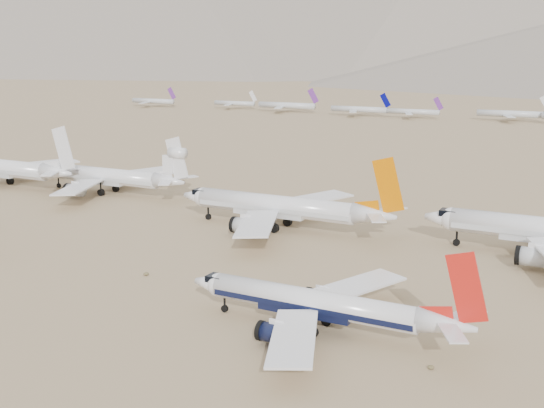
% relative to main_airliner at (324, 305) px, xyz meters
% --- Properties ---
extents(ground, '(7000.00, 7000.00, 0.00)m').
position_rel_main_airliner_xyz_m(ground, '(-7.80, -5.98, -4.05)').
color(ground, '#957856').
rests_on(ground, ground).
extents(main_airliner, '(41.76, 40.78, 14.74)m').
position_rel_main_airliner_xyz_m(main_airliner, '(0.00, 0.00, 0.00)').
color(main_airliner, white).
rests_on(main_airliner, ground).
extents(row2_orange_tail, '(51.23, 50.12, 18.27)m').
position_rel_main_airliner_xyz_m(row2_orange_tail, '(-30.99, 48.70, 1.08)').
color(row2_orange_tail, white).
rests_on(row2_orange_tail, ground).
extents(row2_white_trijet, '(49.63, 48.51, 17.59)m').
position_rel_main_airliner_xyz_m(row2_white_trijet, '(-91.38, 61.17, 1.04)').
color(row2_white_trijet, white).
rests_on(row2_white_trijet, ground).
extents(row2_white_twin, '(54.15, 52.99, 19.35)m').
position_rel_main_airliner_xyz_m(row2_white_twin, '(-127.63, 54.63, 1.40)').
color(row2_white_twin, white).
rests_on(row2_white_twin, ground).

